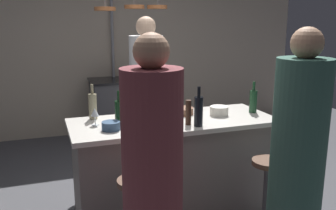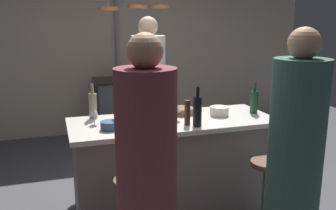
% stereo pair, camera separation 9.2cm
% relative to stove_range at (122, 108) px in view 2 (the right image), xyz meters
% --- Properties ---
extents(back_wall, '(6.40, 0.16, 2.60)m').
position_rel_stove_range_xyz_m(back_wall, '(0.00, 0.40, 0.85)').
color(back_wall, '#BCAD99').
rests_on(back_wall, ground_plane).
extents(kitchen_island, '(1.80, 0.72, 0.90)m').
position_rel_stove_range_xyz_m(kitchen_island, '(0.00, -2.45, 0.01)').
color(kitchen_island, slate).
rests_on(kitchen_island, ground_plane).
extents(stove_range, '(0.80, 0.64, 0.89)m').
position_rel_stove_range_xyz_m(stove_range, '(0.00, 0.00, 0.00)').
color(stove_range, '#47474C').
rests_on(stove_range, ground_plane).
extents(chef, '(0.38, 0.38, 1.79)m').
position_rel_stove_range_xyz_m(chef, '(0.04, -1.45, 0.39)').
color(chef, white).
rests_on(chef, ground_plane).
extents(guest_left, '(0.36, 0.36, 1.69)m').
position_rel_stove_range_xyz_m(guest_left, '(-0.50, -3.44, 0.34)').
color(guest_left, brown).
rests_on(guest_left, ground_plane).
extents(bar_stool_right, '(0.28, 0.28, 0.68)m').
position_rel_stove_range_xyz_m(bar_stool_right, '(0.57, -3.07, -0.07)').
color(bar_stool_right, '#4C4C51').
rests_on(bar_stool_right, ground_plane).
extents(guest_right, '(0.36, 0.36, 1.71)m').
position_rel_stove_range_xyz_m(guest_right, '(0.52, -3.45, 0.35)').
color(guest_right, '#33594C').
rests_on(guest_right, ground_plane).
extents(overhead_pot_rack, '(0.90, 1.35, 2.17)m').
position_rel_stove_range_xyz_m(overhead_pot_rack, '(0.02, -0.52, 1.24)').
color(overhead_pot_rack, gray).
rests_on(overhead_pot_rack, ground_plane).
extents(pepper_mill, '(0.05, 0.05, 0.21)m').
position_rel_stove_range_xyz_m(pepper_mill, '(0.06, -2.64, 0.56)').
color(pepper_mill, '#382319').
rests_on(pepper_mill, kitchen_island).
extents(wine_bottle_white, '(0.07, 0.07, 0.31)m').
position_rel_stove_range_xyz_m(wine_bottle_white, '(-0.66, -2.19, 0.57)').
color(wine_bottle_white, gray).
rests_on(wine_bottle_white, kitchen_island).
extents(wine_bottle_green, '(0.07, 0.07, 0.29)m').
position_rel_stove_range_xyz_m(wine_bottle_green, '(0.80, -2.45, 0.57)').
color(wine_bottle_green, '#193D23').
rests_on(wine_bottle_green, kitchen_island).
extents(wine_bottle_dark, '(0.07, 0.07, 0.33)m').
position_rel_stove_range_xyz_m(wine_bottle_dark, '(0.12, -2.70, 0.58)').
color(wine_bottle_dark, black).
rests_on(wine_bottle_dark, kitchen_island).
extents(wine_bottle_red, '(0.07, 0.07, 0.29)m').
position_rel_stove_range_xyz_m(wine_bottle_red, '(-0.48, -2.46, 0.56)').
color(wine_bottle_red, '#143319').
rests_on(wine_bottle_red, kitchen_island).
extents(wine_bottle_amber, '(0.07, 0.07, 0.30)m').
position_rel_stove_range_xyz_m(wine_bottle_amber, '(0.00, -2.39, 0.57)').
color(wine_bottle_amber, brown).
rests_on(wine_bottle_amber, kitchen_island).
extents(wine_glass_near_right_guest, '(0.07, 0.07, 0.15)m').
position_rel_stove_range_xyz_m(wine_glass_near_right_guest, '(0.02, -2.49, 0.56)').
color(wine_glass_near_right_guest, silver).
rests_on(wine_glass_near_right_guest, kitchen_island).
extents(wine_glass_near_left_guest, '(0.07, 0.07, 0.15)m').
position_rel_stove_range_xyz_m(wine_glass_near_left_guest, '(-0.67, -2.40, 0.56)').
color(wine_glass_near_left_guest, silver).
rests_on(wine_glass_near_left_guest, kitchen_island).
extents(mixing_bowl_ceramic, '(0.17, 0.17, 0.08)m').
position_rel_stove_range_xyz_m(mixing_bowl_ceramic, '(0.45, -2.44, 0.49)').
color(mixing_bowl_ceramic, silver).
rests_on(mixing_bowl_ceramic, kitchen_island).
extents(mixing_bowl_wooden, '(0.22, 0.22, 0.06)m').
position_rel_stove_range_xyz_m(mixing_bowl_wooden, '(0.14, -2.29, 0.48)').
color(mixing_bowl_wooden, brown).
rests_on(mixing_bowl_wooden, kitchen_island).
extents(mixing_bowl_blue, '(0.15, 0.15, 0.07)m').
position_rel_stove_range_xyz_m(mixing_bowl_blue, '(-0.58, -2.58, 0.49)').
color(mixing_bowl_blue, '#334C6B').
rests_on(mixing_bowl_blue, kitchen_island).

